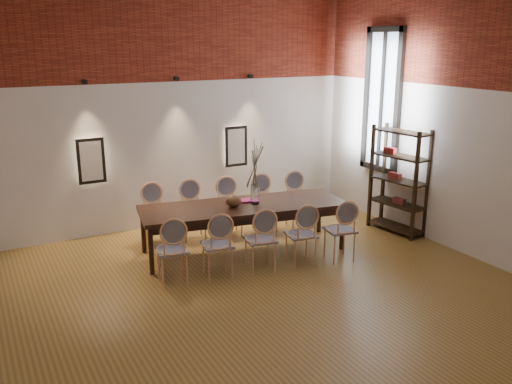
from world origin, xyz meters
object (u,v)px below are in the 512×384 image
bowl (234,201)px  shelving_rack (399,180)px  dining_table (244,228)px  chair_far_c (230,208)px  chair_near_b (217,244)px  chair_near_e (340,230)px  book (248,201)px  chair_far_a (155,215)px  chair_far_b (193,211)px  chair_near_a (172,250)px  vase (255,194)px  chair_near_c (260,239)px  chair_far_d (265,204)px  chair_near_d (301,234)px  chair_far_e (299,201)px

bowl → shelving_rack: 2.92m
dining_table → chair_far_c: (0.13, 0.77, 0.09)m
chair_far_c → bowl: size_ratio=3.92×
dining_table → chair_near_b: size_ratio=3.32×
chair_near_e → book: size_ratio=3.62×
chair_far_a → chair_far_b: bearing=180.0°
chair_near_a → vase: bearing=28.6°
shelving_rack → book: bearing=160.6°
chair_near_c → chair_far_b: (-0.35, 1.65, 0.00)m
chair_near_a → chair_near_b: 0.62m
chair_far_d → chair_far_b: bearing=0.0°
chair_near_a → chair_near_d: size_ratio=1.00×
chair_far_a → vase: bearing=151.4°
chair_far_d → chair_near_a: bearing=39.8°
chair_near_e → chair_far_d: 1.68m
chair_far_a → book: size_ratio=3.62×
dining_table → chair_near_d: 1.01m
chair_far_e → chair_near_e: bearing=90.0°
chair_near_d → bowl: size_ratio=3.92×
bowl → chair_far_d: bearing=36.4°
chair_far_e → chair_far_a: bearing=0.0°
chair_far_c → shelving_rack: shelving_rack is taller
chair_near_b → chair_near_d: bearing=-0.0°
chair_far_b → chair_far_c: (0.62, -0.11, 0.00)m
chair_near_b → chair_far_b: (0.27, 1.54, 0.00)m
chair_near_b → chair_far_e: size_ratio=1.00×
chair_far_d → shelving_rack: shelving_rack is taller
chair_near_d → vase: vase is taller
chair_far_c → vase: bearing=103.3°
chair_near_c → book: chair_near_c is taller
chair_near_b → chair_far_c: 1.68m
chair_far_e → shelving_rack: size_ratio=0.52×
dining_table → chair_far_c: bearing=90.0°
chair_far_c → chair_far_d: (0.62, -0.11, 0.00)m
chair_near_b → chair_near_e: (1.85, -0.32, 0.00)m
shelving_rack → chair_far_d: bearing=143.5°
dining_table → chair_near_e: size_ratio=3.32×
chair_near_c → vase: 0.91m
chair_near_a → vase: 1.69m
chair_near_e → vase: (-0.92, 0.95, 0.43)m
chair_far_b → vase: 1.20m
chair_near_b → chair_far_b: bearing=90.0°
chair_near_e → bowl: bearing=152.8°
dining_table → shelving_rack: (2.71, -0.44, 0.53)m
dining_table → chair_far_e: bearing=32.0°
dining_table → shelving_rack: size_ratio=1.73×
chair_near_a → chair_far_e: size_ratio=1.00×
chair_near_e → chair_far_e: 1.56m
chair_near_c → chair_far_e: 2.00m
bowl → chair_near_c: bearing=-86.6°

